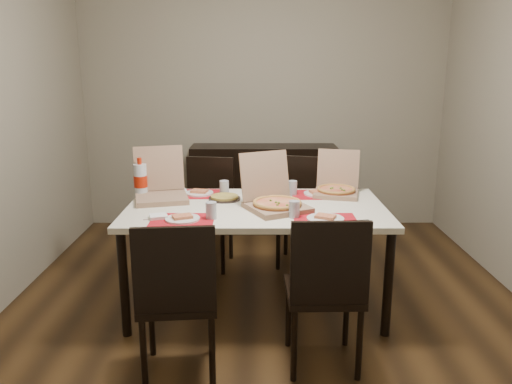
# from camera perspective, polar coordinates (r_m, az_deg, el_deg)

# --- Properties ---
(ground) EXTENTS (3.80, 4.00, 0.02)m
(ground) POSITION_cam_1_polar(r_m,az_deg,el_deg) (3.74, 1.31, -13.05)
(ground) COLOR #3F2913
(ground) RESTS_ON ground
(room_walls) EXTENTS (3.84, 4.02, 2.62)m
(room_walls) POSITION_cam_1_polar(r_m,az_deg,el_deg) (3.76, 1.30, 14.70)
(room_walls) COLOR gray
(room_walls) RESTS_ON ground
(sideboard) EXTENTS (1.50, 0.40, 0.90)m
(sideboard) POSITION_cam_1_polar(r_m,az_deg,el_deg) (5.25, 0.88, 0.42)
(sideboard) COLOR black
(sideboard) RESTS_ON ground
(dining_table) EXTENTS (1.80, 1.00, 0.75)m
(dining_table) POSITION_cam_1_polar(r_m,az_deg,el_deg) (3.51, -0.00, -2.63)
(dining_table) COLOR beige
(dining_table) RESTS_ON ground
(chair_near_left) EXTENTS (0.45, 0.45, 0.93)m
(chair_near_left) POSITION_cam_1_polar(r_m,az_deg,el_deg) (2.77, -8.99, -11.47)
(chair_near_left) COLOR black
(chair_near_left) RESTS_ON ground
(chair_near_right) EXTENTS (0.43, 0.43, 0.93)m
(chair_near_right) POSITION_cam_1_polar(r_m,az_deg,el_deg) (2.84, 7.95, -10.70)
(chair_near_right) COLOR black
(chair_near_right) RESTS_ON ground
(chair_far_left) EXTENTS (0.48, 0.48, 0.93)m
(chair_far_left) POSITION_cam_1_polar(r_m,az_deg,el_deg) (4.37, -5.53, -1.68)
(chair_far_left) COLOR black
(chair_far_left) RESTS_ON ground
(chair_far_right) EXTENTS (0.51, 0.51, 0.93)m
(chair_far_right) POSITION_cam_1_polar(r_m,az_deg,el_deg) (4.40, 5.54, -1.57)
(chair_far_right) COLOR black
(chair_far_right) RESTS_ON ground
(setting_near_left) EXTENTS (0.47, 0.30, 0.11)m
(setting_near_left) POSITION_cam_1_polar(r_m,az_deg,el_deg) (3.21, -7.85, -2.77)
(setting_near_left) COLOR red
(setting_near_left) RESTS_ON dining_table
(setting_near_right) EXTENTS (0.51, 0.30, 0.11)m
(setting_near_right) POSITION_cam_1_polar(r_m,az_deg,el_deg) (3.21, 6.94, -2.75)
(setting_near_right) COLOR red
(setting_near_right) RESTS_ON dining_table
(setting_far_left) EXTENTS (0.48, 0.30, 0.11)m
(setting_far_left) POSITION_cam_1_polar(r_m,az_deg,el_deg) (3.82, -5.99, 0.06)
(setting_far_left) COLOR red
(setting_far_left) RESTS_ON dining_table
(setting_far_right) EXTENTS (0.45, 0.30, 0.11)m
(setting_far_right) POSITION_cam_1_polar(r_m,az_deg,el_deg) (3.81, 6.24, 0.01)
(setting_far_right) COLOR red
(setting_far_right) RESTS_ON dining_table
(napkin_loose) EXTENTS (0.16, 0.16, 0.02)m
(napkin_loose) POSITION_cam_1_polar(r_m,az_deg,el_deg) (3.50, -0.58, -1.43)
(napkin_loose) COLOR white
(napkin_loose) RESTS_ON dining_table
(pizza_box_center) EXTENTS (0.51, 0.53, 0.37)m
(pizza_box_center) POSITION_cam_1_polar(r_m,az_deg,el_deg) (3.41, 2.17, -1.01)
(pizza_box_center) COLOR #8C6A50
(pizza_box_center) RESTS_ON dining_table
(pizza_box_right) EXTENTS (0.39, 0.42, 0.32)m
(pizza_box_right) POSITION_cam_1_polar(r_m,az_deg,el_deg) (3.85, 9.18, 0.52)
(pizza_box_right) COLOR #8C6A50
(pizza_box_right) RESTS_ON dining_table
(pizza_box_left) EXTENTS (0.45, 0.48, 0.37)m
(pizza_box_left) POSITION_cam_1_polar(r_m,az_deg,el_deg) (3.73, -10.81, 0.13)
(pizza_box_left) COLOR #8C6A50
(pizza_box_left) RESTS_ON dining_table
(faina_plate) EXTENTS (0.23, 0.23, 0.03)m
(faina_plate) POSITION_cam_1_polar(r_m,az_deg,el_deg) (3.66, -3.62, -0.66)
(faina_plate) COLOR black
(faina_plate) RESTS_ON dining_table
(dip_bowl) EXTENTS (0.14, 0.14, 0.03)m
(dip_bowl) POSITION_cam_1_polar(r_m,az_deg,el_deg) (3.68, 1.26, -0.55)
(dip_bowl) COLOR white
(dip_bowl) RESTS_ON dining_table
(soda_bottle) EXTENTS (0.10, 0.10, 0.30)m
(soda_bottle) POSITION_cam_1_polar(r_m,az_deg,el_deg) (3.80, -13.06, 1.29)
(soda_bottle) COLOR silver
(soda_bottle) RESTS_ON dining_table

